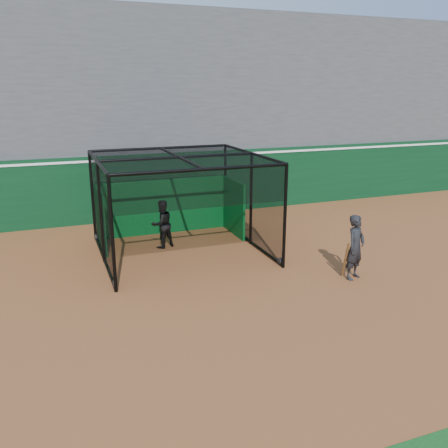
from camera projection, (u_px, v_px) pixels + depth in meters
name	position (u px, v px, depth m)	size (l,w,h in m)	color
ground	(209.00, 310.00, 10.89)	(120.00, 120.00, 0.00)	brown
outfield_wall	(137.00, 186.00, 18.17)	(50.00, 0.50, 2.50)	#093318
grandstand	(117.00, 98.00, 20.67)	(50.00, 7.85, 8.95)	#4C4C4F
batting_cage	(180.00, 206.00, 14.32)	(4.77, 4.70, 2.95)	black
batter	(162.00, 224.00, 14.96)	(0.75, 0.58, 1.53)	black
on_deck_player	(355.00, 247.00, 12.46)	(0.75, 0.65, 1.74)	black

